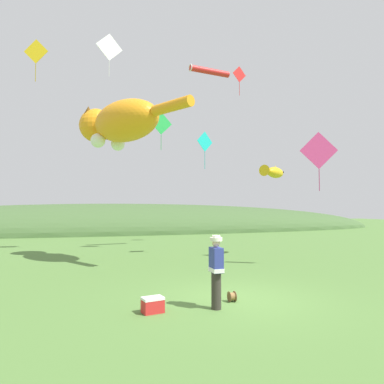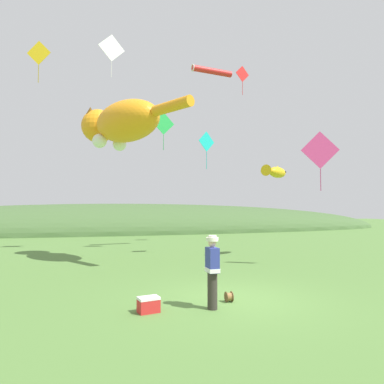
# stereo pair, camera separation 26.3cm
# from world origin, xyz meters

# --- Properties ---
(ground_plane) EXTENTS (120.00, 120.00, 0.00)m
(ground_plane) POSITION_xyz_m (0.00, 0.00, 0.00)
(ground_plane) COLOR #517A38
(distant_hill_ridge) EXTENTS (63.41, 14.45, 5.93)m
(distant_hill_ridge) POSITION_xyz_m (0.00, 29.33, 0.00)
(distant_hill_ridge) COLOR #426033
(distant_hill_ridge) RESTS_ON ground
(festival_attendant) EXTENTS (0.30, 0.42, 1.77)m
(festival_attendant) POSITION_xyz_m (-0.80, -0.66, 0.95)
(festival_attendant) COLOR #332D28
(festival_attendant) RESTS_ON ground
(kite_spool) EXTENTS (0.17, 0.27, 0.27)m
(kite_spool) POSITION_xyz_m (-0.18, -0.16, 0.13)
(kite_spool) COLOR olive
(kite_spool) RESTS_ON ground
(picnic_cooler) EXTENTS (0.55, 0.42, 0.36)m
(picnic_cooler) POSITION_xyz_m (-2.33, -0.49, 0.18)
(picnic_cooler) COLOR red
(picnic_cooler) RESTS_ON ground
(kite_giant_cat) EXTENTS (4.28, 6.36, 2.17)m
(kite_giant_cat) POSITION_xyz_m (-2.50, 7.29, 6.34)
(kite_giant_cat) COLOR orange
(kite_fish_windsock) EXTENTS (2.02, 1.69, 0.64)m
(kite_fish_windsock) POSITION_xyz_m (5.19, 6.85, 4.28)
(kite_fish_windsock) COLOR gold
(kite_tube_streamer) EXTENTS (2.61, 0.74, 0.44)m
(kite_tube_streamer) POSITION_xyz_m (3.00, 10.34, 10.62)
(kite_tube_streamer) COLOR red
(kite_diamond_red) EXTENTS (1.09, 0.28, 2.02)m
(kite_diamond_red) POSITION_xyz_m (5.95, 12.47, 11.57)
(kite_diamond_red) COLOR red
(kite_diamond_green) EXTENTS (1.33, 0.23, 2.24)m
(kite_diamond_green) POSITION_xyz_m (0.21, 10.88, 7.39)
(kite_diamond_green) COLOR green
(kite_diamond_gold) EXTENTS (1.17, 0.42, 2.13)m
(kite_diamond_gold) POSITION_xyz_m (-6.38, 9.56, 10.18)
(kite_diamond_gold) COLOR yellow
(kite_diamond_teal) EXTENTS (0.98, 0.44, 1.96)m
(kite_diamond_teal) POSITION_xyz_m (1.95, 8.12, 5.88)
(kite_diamond_teal) COLOR #19BFBF
(kite_diamond_white) EXTENTS (1.44, 0.45, 2.40)m
(kite_diamond_white) POSITION_xyz_m (-2.81, 10.22, 11.21)
(kite_diamond_white) COLOR white
(kite_diamond_pink) EXTENTS (1.45, 0.58, 2.45)m
(kite_diamond_pink) POSITION_xyz_m (5.28, 3.37, 4.81)
(kite_diamond_pink) COLOR #E53F8C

